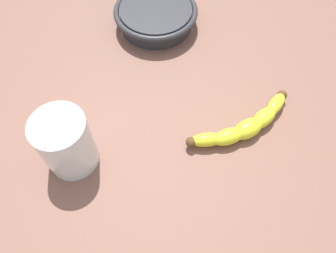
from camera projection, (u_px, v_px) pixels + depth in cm
name	position (u px, v px, depth cm)	size (l,w,h in cm)	color
wooden_tabletop	(188.00, 139.00, 59.08)	(120.00, 120.00, 3.00)	brown
banana	(245.00, 126.00, 56.90)	(12.09, 19.49, 3.35)	yellow
smoothie_glass	(67.00, 144.00, 51.00)	(8.52, 8.52, 11.03)	silver
ceramic_bowl	(156.00, 15.00, 70.19)	(18.16, 18.16, 4.47)	#2D2D33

